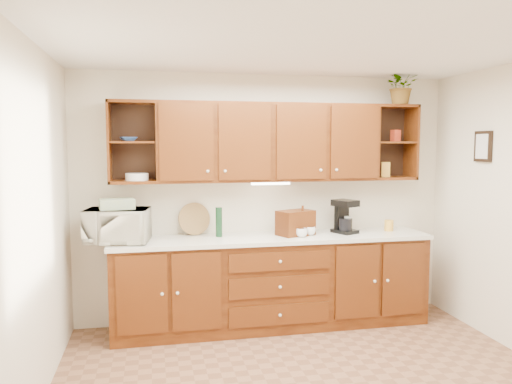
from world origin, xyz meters
name	(u,v)px	position (x,y,z in m)	size (l,w,h in m)	color
ceiling	(322,40)	(0.00, 0.00, 2.60)	(4.00, 4.00, 0.00)	white
back_wall	(266,198)	(0.00, 1.75, 1.30)	(4.00, 4.00, 0.00)	beige
left_wall	(25,233)	(-2.00, 0.00, 1.30)	(3.50, 3.50, 0.00)	beige
base_cabinets	(272,283)	(0.00, 1.45, 0.45)	(3.20, 0.60, 0.90)	#361406
countertop	(273,238)	(0.00, 1.44, 0.92)	(3.24, 0.64, 0.04)	silver
upper_cabinets	(270,142)	(0.01, 1.59, 1.89)	(3.20, 0.33, 0.80)	#361406
undercabinet_light	(271,183)	(0.00, 1.53, 1.47)	(0.40, 0.05, 0.03)	white
framed_picture	(483,146)	(1.98, 0.90, 1.85)	(0.03, 0.24, 0.30)	black
wicker_basket	(117,236)	(-1.52, 1.38, 1.01)	(0.26, 0.26, 0.15)	olive
microwave	(117,226)	(-1.52, 1.42, 1.10)	(0.58, 0.39, 0.32)	white
towel_stack	(117,204)	(-1.52, 1.42, 1.31)	(0.32, 0.23, 0.09)	#D6D966
wine_bottle	(219,222)	(-0.54, 1.52, 1.09)	(0.07, 0.07, 0.30)	#11331A
woven_tray	(194,234)	(-0.77, 1.68, 0.95)	(0.34, 0.34, 0.02)	olive
bread_box	(295,223)	(0.25, 1.46, 1.07)	(0.36, 0.23, 0.25)	#361406
mug_tree	(302,231)	(0.30, 1.40, 0.99)	(0.26, 0.27, 0.31)	#361406
canister_red	(299,228)	(0.28, 1.47, 1.01)	(0.10, 0.10, 0.14)	#A72F18
canister_white	(348,224)	(0.83, 1.49, 1.03)	(0.07, 0.07, 0.17)	white
canister_yellow	(389,225)	(1.30, 1.49, 1.00)	(0.10, 0.10, 0.12)	gold
coffee_maker	(344,217)	(0.79, 1.48, 1.11)	(0.27, 0.30, 0.35)	black
bowl_stack	(128,139)	(-1.41, 1.56, 1.92)	(0.17, 0.17, 0.04)	#284D92
plate_stack	(137,177)	(-1.33, 1.57, 1.56)	(0.22, 0.22, 0.07)	white
pantry_box_yellow	(386,169)	(1.30, 1.58, 1.60)	(0.09, 0.07, 0.16)	gold
pantry_box_red	(395,136)	(1.39, 1.56, 1.96)	(0.08, 0.07, 0.12)	#A72F18
potted_plant	(402,86)	(1.43, 1.52, 2.49)	(0.35, 0.31, 0.39)	#999999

